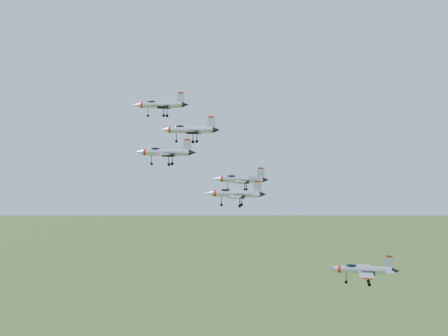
% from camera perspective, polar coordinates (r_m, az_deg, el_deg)
% --- Properties ---
extents(jet_lead, '(13.88, 11.69, 3.73)m').
position_cam_1_polar(jet_lead, '(148.51, -5.88, 5.78)').
color(jet_lead, '#B7BBC4').
extents(jet_left_high, '(13.00, 10.84, 3.47)m').
position_cam_1_polar(jet_left_high, '(127.21, -3.20, 3.52)').
color(jet_left_high, '#B7BBC4').
extents(jet_right_high, '(10.94, 9.23, 2.95)m').
position_cam_1_polar(jet_right_high, '(107.58, -5.45, 1.46)').
color(jet_right_high, '#B7BBC4').
extents(jet_left_low, '(11.94, 10.06, 3.21)m').
position_cam_1_polar(jet_left_low, '(130.18, 1.48, -1.03)').
color(jet_left_low, '#B7BBC4').
extents(jet_right_low, '(11.26, 9.51, 3.04)m').
position_cam_1_polar(jet_right_low, '(111.99, 0.99, -2.34)').
color(jet_right_low, '#B7BBC4').
extents(jet_trail, '(12.81, 10.88, 3.48)m').
position_cam_1_polar(jet_trail, '(116.79, 12.51, -9.05)').
color(jet_trail, '#B7BBC4').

